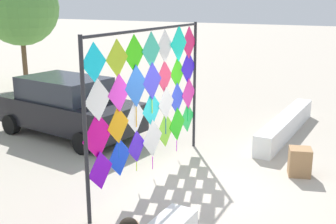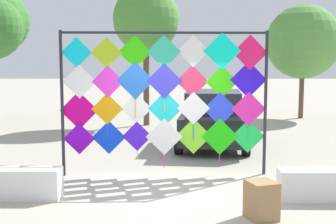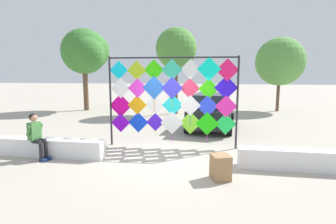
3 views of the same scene
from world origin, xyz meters
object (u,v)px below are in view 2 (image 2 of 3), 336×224
Objects in this scene: kite_display_rack at (166,91)px; parked_car at (213,118)px; cardboard_box_large at (261,200)px; tree_palm_like at (304,43)px; tree_far_right at (145,19)px.

parked_car is at bearing 69.53° from kite_display_rack.
tree_palm_like is at bearing 71.55° from cardboard_box_large.
cardboard_box_large is at bearing -108.45° from tree_palm_like.
cardboard_box_large is at bearing -76.43° from tree_far_right.
kite_display_rack is 0.90× the size of tree_palm_like.
tree_palm_like is at bearing 60.00° from kite_display_rack.
cardboard_box_large is (1.56, -2.73, -1.55)m from kite_display_rack.
tree_palm_like is (6.86, 2.32, -0.82)m from tree_far_right.
kite_display_rack is 0.83× the size of tree_far_right.
cardboard_box_large is 0.11× the size of tree_far_right.
kite_display_rack is 8.24m from tree_far_right.
parked_car is (1.33, 3.58, -1.03)m from kite_display_rack.
kite_display_rack is 1.04× the size of parked_car.
tree_far_right is (-2.55, 10.58, 3.85)m from cardboard_box_large.
tree_far_right is (-2.32, 4.27, 3.33)m from parked_car.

